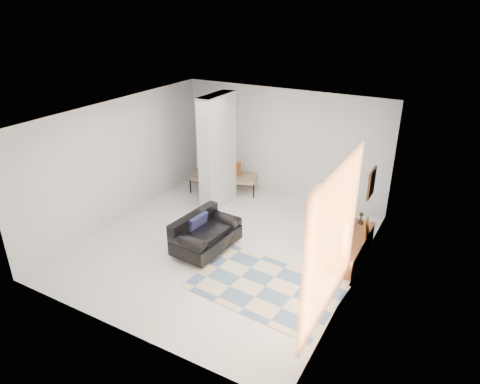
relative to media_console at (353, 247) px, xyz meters
The scene contains 17 objects.
floor 2.68m from the media_console, 160.29° to the right, with size 6.00×6.00×0.00m, color white.
ceiling 3.73m from the media_console, 160.29° to the right, with size 6.00×6.00×0.00m, color white.
wall_back 3.49m from the media_console, 140.23° to the left, with size 6.00×6.00×0.00m, color silver.
wall_front 4.80m from the media_console, 122.85° to the right, with size 6.00×6.00×0.00m, color silver.
wall_left 5.48m from the media_console, behind, with size 6.00×6.00×0.00m, color silver.
wall_right 1.52m from the media_console, 75.72° to the right, with size 6.00×6.00×0.00m, color silver.
partition_column 3.88m from the media_console, 169.10° to the left, with size 0.35×1.20×2.80m, color #B0B4B8.
hallway_door 5.12m from the media_console, 156.00° to the left, with size 0.85×0.06×2.04m, color white.
curtain 2.41m from the media_console, 85.83° to the right, with size 2.55×2.55×0.00m, color orange.
wall_art 1.46m from the media_console, ahead, with size 0.04×0.45×0.55m, color #3A200F.
media_console is the anchor object (origin of this frame).
loveseat 3.04m from the media_console, 155.44° to the right, with size 0.96×1.52×0.76m.
daybed 4.29m from the media_console, 158.61° to the left, with size 1.89×1.26×0.77m.
area_rug 2.11m from the media_console, 120.92° to the right, with size 2.59×1.73×0.01m, color beige.
cylinder_lamp 0.79m from the media_console, 91.89° to the right, with size 0.11×0.11×0.59m, color beige.
bronze_figurine 0.76m from the media_console, 94.17° to the left, with size 0.13×0.13×0.26m, color black, non-canonical shape.
vase 0.44m from the media_console, 98.62° to the right, with size 0.18×0.18×0.19m, color white.
Camera 1 is at (4.14, -6.68, 4.78)m, focal length 32.00 mm.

